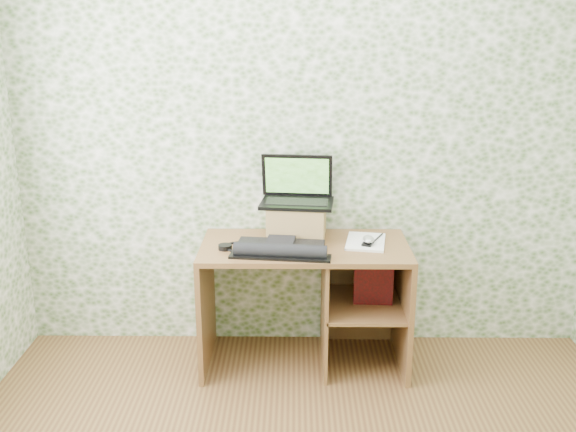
{
  "coord_description": "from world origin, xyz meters",
  "views": [
    {
      "loc": [
        -0.06,
        -2.05,
        1.99
      ],
      "look_at": [
        -0.1,
        1.39,
        0.94
      ],
      "focal_mm": 40.0,
      "sensor_mm": 36.0,
      "label": 1
    }
  ],
  "objects_px": {
    "desk": "(318,286)",
    "keyboard": "(280,248)",
    "riser": "(297,221)",
    "notepad": "(366,242)",
    "laptop": "(297,192)"
  },
  "relations": [
    {
      "from": "desk",
      "to": "keyboard",
      "type": "bearing_deg",
      "value": -142.86
    },
    {
      "from": "desk",
      "to": "keyboard",
      "type": "height_order",
      "value": "keyboard"
    },
    {
      "from": "riser",
      "to": "keyboard",
      "type": "height_order",
      "value": "riser"
    },
    {
      "from": "riser",
      "to": "keyboard",
      "type": "distance_m",
      "value": 0.3
    },
    {
      "from": "desk",
      "to": "laptop",
      "type": "relative_size",
      "value": 2.67
    },
    {
      "from": "riser",
      "to": "keyboard",
      "type": "xyz_separation_m",
      "value": [
        -0.09,
        -0.28,
        -0.07
      ]
    },
    {
      "from": "laptop",
      "to": "notepad",
      "type": "distance_m",
      "value": 0.5
    },
    {
      "from": "laptop",
      "to": "keyboard",
      "type": "distance_m",
      "value": 0.41
    },
    {
      "from": "desk",
      "to": "notepad",
      "type": "bearing_deg",
      "value": 1.75
    },
    {
      "from": "desk",
      "to": "riser",
      "type": "distance_m",
      "value": 0.41
    },
    {
      "from": "desk",
      "to": "keyboard",
      "type": "distance_m",
      "value": 0.4
    },
    {
      "from": "riser",
      "to": "keyboard",
      "type": "relative_size",
      "value": 0.59
    },
    {
      "from": "riser",
      "to": "laptop",
      "type": "bearing_deg",
      "value": 90.0
    },
    {
      "from": "notepad",
      "to": "desk",
      "type": "bearing_deg",
      "value": -168.81
    },
    {
      "from": "riser",
      "to": "notepad",
      "type": "distance_m",
      "value": 0.43
    }
  ]
}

